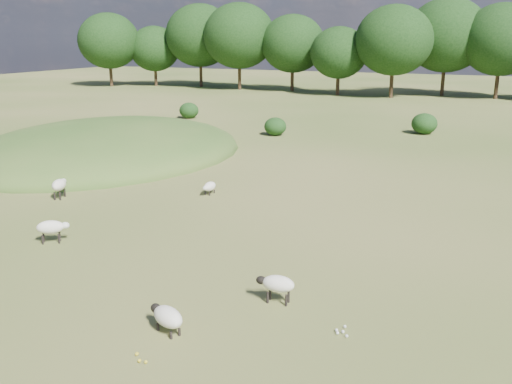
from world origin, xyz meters
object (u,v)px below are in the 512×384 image
at_px(sheep_1, 209,187).
at_px(sheep_4, 51,227).
at_px(sheep_3, 59,185).
at_px(sheep_5, 167,316).
at_px(sheep_2, 277,284).

relative_size(sheep_1, sheep_4, 0.88).
height_order(sheep_3, sheep_5, sheep_3).
distance_m(sheep_3, sheep_5, 14.04).
height_order(sheep_1, sheep_4, sheep_4).
bearing_deg(sheep_3, sheep_4, -161.49).
bearing_deg(sheep_2, sheep_3, -28.28).
distance_m(sheep_1, sheep_3, 6.85).
bearing_deg(sheep_5, sheep_2, -102.36).
relative_size(sheep_2, sheep_3, 0.88).
xyz_separation_m(sheep_2, sheep_5, (-1.89, -2.65, -0.13)).
bearing_deg(sheep_4, sheep_3, 94.99).
xyz_separation_m(sheep_3, sheep_5, (11.19, -8.47, -0.19)).
xyz_separation_m(sheep_3, sheep_4, (3.90, -4.67, -0.04)).
bearing_deg(sheep_4, sheep_1, 40.82).
bearing_deg(sheep_3, sheep_1, -81.76).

